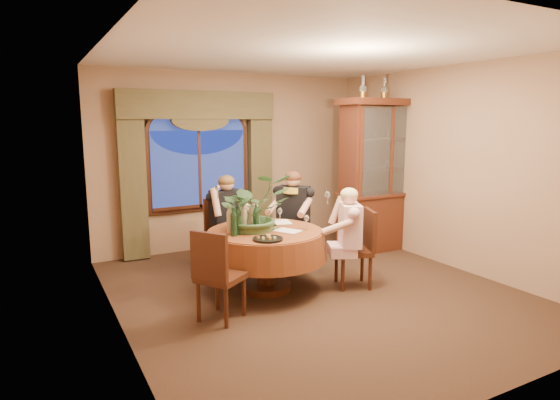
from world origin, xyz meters
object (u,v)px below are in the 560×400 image
wine_bottle_2 (234,222)px  wine_bottle_3 (256,218)px  wine_bottle_1 (230,219)px  chair_front_left (221,275)px  chair_back (224,234)px  wine_bottle_5 (233,216)px  olive_bowl (271,228)px  oil_lamp_right (405,88)px  person_pink (350,238)px  stoneware_vase (254,217)px  person_scarf (293,219)px  oil_lamp_center (384,88)px  chair_right (353,249)px  dining_table (266,260)px  wine_bottle_4 (244,218)px  chair_back_right (290,233)px  person_back (227,222)px  centerpiece_plant (253,182)px  wine_bottle_0 (237,221)px  oil_lamp_left (363,87)px  china_cabinet (381,175)px

wine_bottle_2 → wine_bottle_3: bearing=12.5°
wine_bottle_1 → chair_front_left: bearing=-120.1°
chair_back → wine_bottle_5: 1.02m
wine_bottle_3 → olive_bowl: bearing=3.3°
oil_lamp_right → person_pink: size_ratio=0.27×
chair_front_left → wine_bottle_3: (0.66, 0.53, 0.44)m
olive_bowl → wine_bottle_1: bearing=171.2°
stoneware_vase → wine_bottle_1: bearing=-168.0°
person_scarf → chair_back: bearing=24.1°
oil_lamp_center → person_pink: bearing=-140.8°
chair_right → wine_bottle_2: size_ratio=2.91×
oil_lamp_right → dining_table: bearing=-164.3°
chair_back → chair_front_left: (-0.69, -1.63, 0.00)m
wine_bottle_4 → oil_lamp_right: bearing=13.4°
chair_back_right → person_back: person_back is taller
wine_bottle_1 → wine_bottle_5: size_ratio=1.00×
chair_front_left → wine_bottle_4: 0.93m
dining_table → wine_bottle_1: size_ratio=4.50×
chair_front_left → person_pink: size_ratio=0.76×
chair_front_left → stoneware_vase: size_ratio=3.33×
centerpiece_plant → person_back: bearing=89.8°
wine_bottle_3 → chair_right: bearing=-18.6°
chair_back → stoneware_vase: (0.01, -0.95, 0.41)m
stoneware_vase → oil_lamp_right: bearing=12.7°
dining_table → person_back: bearing=96.3°
olive_bowl → wine_bottle_0: bearing=-175.4°
wine_bottle_2 → chair_front_left: bearing=-126.9°
stoneware_vase → chair_back: bearing=90.8°
wine_bottle_2 → wine_bottle_3: (0.31, 0.07, 0.00)m
oil_lamp_right → chair_front_left: oil_lamp_right is taller
olive_bowl → wine_bottle_3: wine_bottle_3 is taller
centerpiece_plant → wine_bottle_2: (-0.34, -0.19, -0.42)m
oil_lamp_left → centerpiece_plant: size_ratio=0.35×
oil_lamp_left → stoneware_vase: 2.79m
chair_back → wine_bottle_2: 1.30m
oil_lamp_left → oil_lamp_center: same height
dining_table → wine_bottle_5: wine_bottle_5 is taller
oil_lamp_left → person_scarf: oil_lamp_left is taller
oil_lamp_center → chair_back_right: oil_lamp_center is taller
centerpiece_plant → olive_bowl: centerpiece_plant is taller
chair_right → stoneware_vase: stoneware_vase is taller
dining_table → person_back: person_back is taller
chair_back_right → wine_bottle_3: 1.20m
oil_lamp_right → person_scarf: bearing=-176.3°
dining_table → wine_bottle_5: bearing=149.7°
oil_lamp_left → chair_right: 2.62m
chair_right → wine_bottle_4: bearing=91.3°
china_cabinet → person_scarf: size_ratio=1.74×
centerpiece_plant → wine_bottle_1: bearing=-174.0°
oil_lamp_left → person_back: oil_lamp_left is taller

